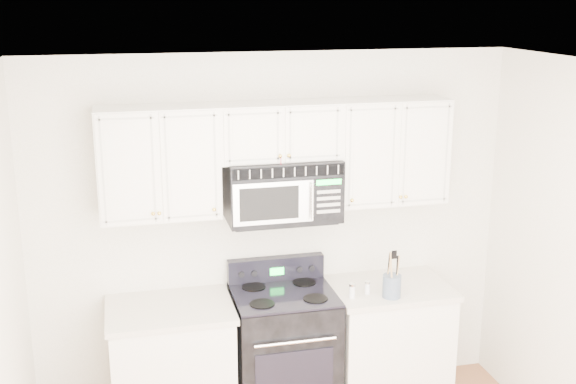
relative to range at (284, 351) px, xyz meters
name	(u,v)px	position (x,y,z in m)	size (l,w,h in m)	color
room	(348,337)	(0.00, -1.45, 0.82)	(3.51, 3.51, 2.61)	brown
base_cabinet_left	(172,371)	(-0.80, -0.01, -0.06)	(0.86, 0.65, 0.92)	silver
base_cabinet_right	(387,346)	(0.80, -0.01, -0.06)	(0.86, 0.65, 0.92)	silver
range	(284,351)	(0.00, 0.00, 0.00)	(0.72, 0.66, 1.11)	black
upper_cabinets	(278,151)	(0.00, 0.14, 1.45)	(2.44, 0.37, 0.75)	silver
microwave	(283,190)	(0.02, 0.10, 1.18)	(0.78, 0.44, 0.43)	black
utensil_crock	(392,285)	(0.73, -0.21, 0.52)	(0.13, 0.13, 0.35)	slate
shaker_salt	(352,291)	(0.45, -0.16, 0.49)	(0.05, 0.05, 0.11)	silver
shaker_pepper	(367,288)	(0.58, -0.12, 0.48)	(0.04, 0.04, 0.09)	silver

